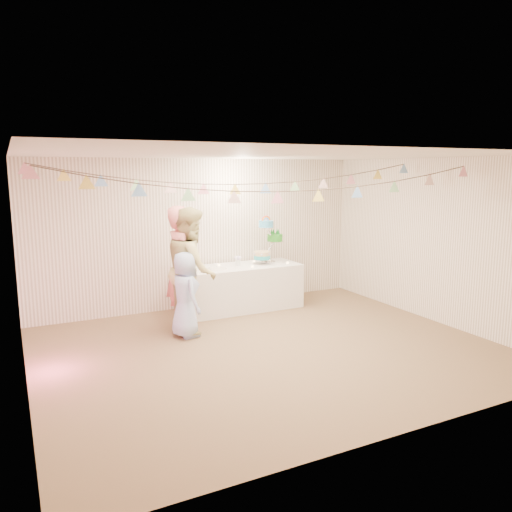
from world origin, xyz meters
name	(u,v)px	position (x,y,z in m)	size (l,w,h in m)	color
floor	(269,349)	(0.00, 0.00, 0.00)	(6.00, 6.00, 0.00)	brown
ceiling	(270,155)	(0.00, 0.00, 2.60)	(6.00, 6.00, 0.00)	beige
back_wall	(203,234)	(0.00, 2.50, 1.30)	(6.00, 6.00, 0.00)	white
front_wall	(404,299)	(0.00, -2.50, 1.30)	(6.00, 6.00, 0.00)	white
left_wall	(18,277)	(-3.00, 0.00, 1.30)	(5.00, 5.00, 0.00)	white
right_wall	(437,241)	(3.00, 0.00, 1.30)	(5.00, 5.00, 0.00)	white
table	(242,287)	(0.52, 2.00, 0.38)	(2.04, 0.82, 0.77)	white
cake_stand	(268,242)	(1.07, 2.05, 1.14)	(0.70, 0.41, 0.79)	silver
cake_bottom	(262,260)	(0.92, 1.99, 0.84)	(0.31, 0.31, 0.15)	teal
cake_middle	(275,243)	(1.25, 2.14, 1.11)	(0.27, 0.27, 0.22)	#23881D
cake_top_tier	(266,229)	(1.01, 2.02, 1.38)	(0.25, 0.25, 0.19)	#419BCC
platter	(216,269)	(0.02, 1.95, 0.76)	(0.37, 0.37, 0.02)	white
posy	(238,262)	(0.47, 2.05, 0.83)	(0.15, 0.15, 0.17)	white
person_adult_a	(182,268)	(-0.75, 1.40, 0.94)	(0.69, 0.45, 1.89)	#DD7673
person_adult_b	(191,269)	(-0.64, 1.28, 0.94)	(0.91, 0.71, 1.87)	#CBBF7C
person_child	(185,295)	(-0.84, 1.03, 0.63)	(0.61, 0.40, 1.25)	#A7BDEC
bunting_back	(235,174)	(0.00, 1.10, 2.35)	(5.60, 1.10, 0.40)	pink
bunting_front	(278,177)	(0.00, -0.20, 2.32)	(5.60, 0.90, 0.36)	#72A5E5
tealight_0	(201,271)	(-0.28, 1.85, 0.78)	(0.04, 0.04, 0.03)	#FFD88C
tealight_1	(219,265)	(0.17, 2.18, 0.78)	(0.04, 0.04, 0.03)	#FFD88C
tealight_2	(252,267)	(0.62, 1.78, 0.78)	(0.04, 0.04, 0.03)	#FFD88C
tealight_3	(254,261)	(0.87, 2.22, 0.78)	(0.04, 0.04, 0.03)	#FFD88C
tealight_4	(288,263)	(1.34, 1.82, 0.78)	(0.04, 0.04, 0.03)	#FFD88C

